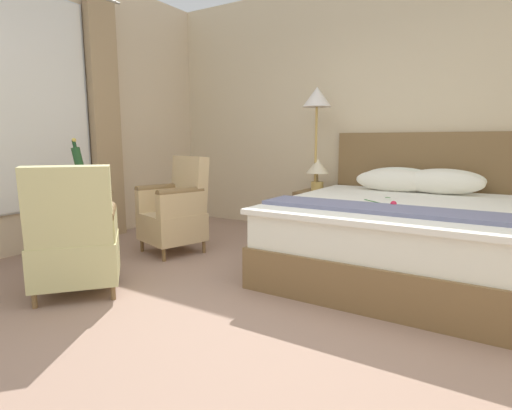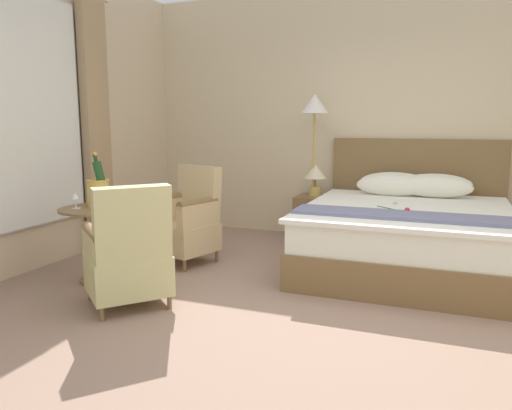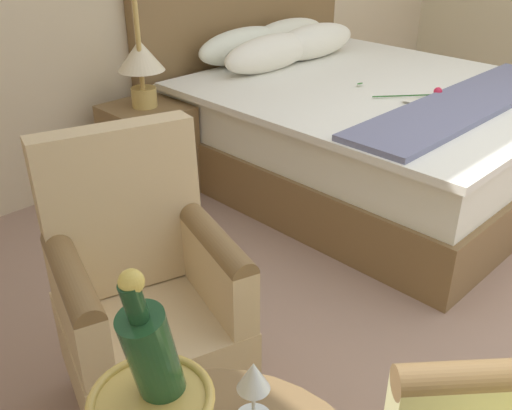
{
  "view_description": "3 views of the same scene",
  "coord_description": "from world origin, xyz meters",
  "px_view_note": "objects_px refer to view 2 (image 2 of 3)",
  "views": [
    {
      "loc": [
        1.17,
        -2.09,
        1.13
      ],
      "look_at": [
        -0.68,
        0.89,
        0.57
      ],
      "focal_mm": 28.0,
      "sensor_mm": 36.0,
      "label": 1
    },
    {
      "loc": [
        0.8,
        -3.48,
        1.43
      ],
      "look_at": [
        -0.83,
        0.7,
        0.68
      ],
      "focal_mm": 35.0,
      "sensor_mm": 36.0,
      "label": 2
    },
    {
      "loc": [
        -2.49,
        -0.44,
        1.61
      ],
      "look_at": [
        -1.12,
        0.93,
        0.58
      ],
      "focal_mm": 40.0,
      "sensor_mm": 36.0,
      "label": 3
    }
  ],
  "objects_px": {
    "bed": "(407,231)",
    "side_table_round": "(99,235)",
    "armchair_facing_bed": "(129,257)",
    "snack_plate": "(102,210)",
    "nightstand": "(315,218)",
    "wine_glass_near_bucket": "(75,197)",
    "champagne_bucket": "(98,189)",
    "bedside_lamp": "(315,174)",
    "armchair_by_window": "(187,221)",
    "wine_glass_near_edge": "(120,196)",
    "floor_lamp_brass": "(315,118)"
  },
  "relations": [
    {
      "from": "bed",
      "to": "side_table_round",
      "type": "xyz_separation_m",
      "value": [
        -2.54,
        -1.49,
        0.07
      ]
    },
    {
      "from": "armchair_facing_bed",
      "to": "snack_plate",
      "type": "bearing_deg",
      "value": 146.72
    },
    {
      "from": "nightstand",
      "to": "side_table_round",
      "type": "distance_m",
      "value": 2.63
    },
    {
      "from": "side_table_round",
      "to": "wine_glass_near_bucket",
      "type": "xyz_separation_m",
      "value": [
        -0.15,
        -0.1,
        0.35
      ]
    },
    {
      "from": "wine_glass_near_bucket",
      "to": "snack_plate",
      "type": "height_order",
      "value": "wine_glass_near_bucket"
    },
    {
      "from": "champagne_bucket",
      "to": "armchair_facing_bed",
      "type": "bearing_deg",
      "value": -37.49
    },
    {
      "from": "nightstand",
      "to": "wine_glass_near_bucket",
      "type": "bearing_deg",
      "value": -124.22
    },
    {
      "from": "nightstand",
      "to": "champagne_bucket",
      "type": "relative_size",
      "value": 1.13
    },
    {
      "from": "wine_glass_near_bucket",
      "to": "snack_plate",
      "type": "xyz_separation_m",
      "value": [
        0.29,
        -0.02,
        -0.09
      ]
    },
    {
      "from": "nightstand",
      "to": "champagne_bucket",
      "type": "distance_m",
      "value": 2.64
    },
    {
      "from": "bedside_lamp",
      "to": "armchair_by_window",
      "type": "distance_m",
      "value": 1.72
    },
    {
      "from": "wine_glass_near_bucket",
      "to": "side_table_round",
      "type": "bearing_deg",
      "value": 32.45
    },
    {
      "from": "armchair_by_window",
      "to": "bed",
      "type": "bearing_deg",
      "value": 17.16
    },
    {
      "from": "champagne_bucket",
      "to": "armchair_by_window",
      "type": "relative_size",
      "value": 0.5
    },
    {
      "from": "wine_glass_near_bucket",
      "to": "bed",
      "type": "bearing_deg",
      "value": 30.54
    },
    {
      "from": "champagne_bucket",
      "to": "wine_glass_near_edge",
      "type": "height_order",
      "value": "champagne_bucket"
    },
    {
      "from": "bed",
      "to": "armchair_by_window",
      "type": "xyz_separation_m",
      "value": [
        -2.1,
        -0.65,
        0.07
      ]
    },
    {
      "from": "floor_lamp_brass",
      "to": "champagne_bucket",
      "type": "bearing_deg",
      "value": -124.19
    },
    {
      "from": "floor_lamp_brass",
      "to": "side_table_round",
      "type": "distance_m",
      "value": 2.79
    },
    {
      "from": "bedside_lamp",
      "to": "floor_lamp_brass",
      "type": "bearing_deg",
      "value": -129.52
    },
    {
      "from": "champagne_bucket",
      "to": "armchair_facing_bed",
      "type": "height_order",
      "value": "champagne_bucket"
    },
    {
      "from": "armchair_facing_bed",
      "to": "wine_glass_near_bucket",
      "type": "bearing_deg",
      "value": 156.38
    },
    {
      "from": "nightstand",
      "to": "snack_plate",
      "type": "bearing_deg",
      "value": -118.74
    },
    {
      "from": "bedside_lamp",
      "to": "armchair_by_window",
      "type": "xyz_separation_m",
      "value": [
        -0.98,
        -1.37,
        -0.38
      ]
    },
    {
      "from": "floor_lamp_brass",
      "to": "armchair_facing_bed",
      "type": "bearing_deg",
      "value": -106.25
    },
    {
      "from": "wine_glass_near_edge",
      "to": "armchair_by_window",
      "type": "height_order",
      "value": "armchair_by_window"
    },
    {
      "from": "floor_lamp_brass",
      "to": "wine_glass_near_edge",
      "type": "height_order",
      "value": "floor_lamp_brass"
    },
    {
      "from": "floor_lamp_brass",
      "to": "side_table_round",
      "type": "relative_size",
      "value": 2.59
    },
    {
      "from": "floor_lamp_brass",
      "to": "armchair_facing_bed",
      "type": "height_order",
      "value": "floor_lamp_brass"
    },
    {
      "from": "snack_plate",
      "to": "bed",
      "type": "bearing_deg",
      "value": 33.83
    },
    {
      "from": "floor_lamp_brass",
      "to": "snack_plate",
      "type": "relative_size",
      "value": 12.29
    },
    {
      "from": "champagne_bucket",
      "to": "wine_glass_near_edge",
      "type": "distance_m",
      "value": 0.23
    },
    {
      "from": "bed",
      "to": "floor_lamp_brass",
      "type": "relative_size",
      "value": 1.29
    },
    {
      "from": "bedside_lamp",
      "to": "armchair_by_window",
      "type": "bearing_deg",
      "value": -125.65
    },
    {
      "from": "bed",
      "to": "armchair_by_window",
      "type": "bearing_deg",
      "value": -162.84
    },
    {
      "from": "bed",
      "to": "champagne_bucket",
      "type": "relative_size",
      "value": 4.59
    },
    {
      "from": "nightstand",
      "to": "champagne_bucket",
      "type": "height_order",
      "value": "champagne_bucket"
    },
    {
      "from": "bed",
      "to": "wine_glass_near_edge",
      "type": "bearing_deg",
      "value": -148.92
    },
    {
      "from": "wine_glass_near_bucket",
      "to": "armchair_facing_bed",
      "type": "height_order",
      "value": "armchair_facing_bed"
    },
    {
      "from": "champagne_bucket",
      "to": "armchair_by_window",
      "type": "bearing_deg",
      "value": 58.36
    },
    {
      "from": "nightstand",
      "to": "side_table_round",
      "type": "height_order",
      "value": "side_table_round"
    },
    {
      "from": "armchair_by_window",
      "to": "armchair_facing_bed",
      "type": "distance_m",
      "value": 1.3
    },
    {
      "from": "bedside_lamp",
      "to": "snack_plate",
      "type": "relative_size",
      "value": 2.68
    },
    {
      "from": "bed",
      "to": "floor_lamp_brass",
      "type": "xyz_separation_m",
      "value": [
        -1.14,
        0.69,
        1.11
      ]
    },
    {
      "from": "champagne_bucket",
      "to": "bedside_lamp",
      "type": "bearing_deg",
      "value": 55.75
    },
    {
      "from": "nightstand",
      "to": "snack_plate",
      "type": "height_order",
      "value": "snack_plate"
    },
    {
      "from": "bed",
      "to": "bedside_lamp",
      "type": "xyz_separation_m",
      "value": [
        -1.12,
        0.72,
        0.45
      ]
    },
    {
      "from": "nightstand",
      "to": "wine_glass_near_edge",
      "type": "xyz_separation_m",
      "value": [
        -1.22,
        -2.13,
        0.51
      ]
    },
    {
      "from": "armchair_facing_bed",
      "to": "bed",
      "type": "bearing_deg",
      "value": 45.33
    },
    {
      "from": "side_table_round",
      "to": "champagne_bucket",
      "type": "height_order",
      "value": "champagne_bucket"
    }
  ]
}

